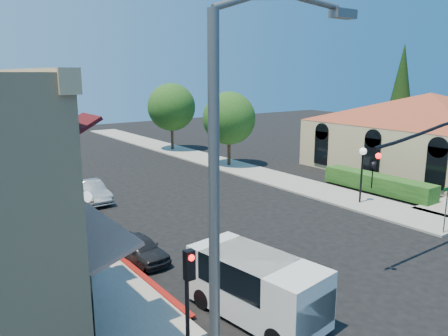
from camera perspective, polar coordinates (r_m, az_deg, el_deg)
ground at (r=17.80m, az=21.58°, el=-15.28°), size 120.00×120.00×0.00m
sidewalk_right at (r=42.39m, az=-3.46°, el=1.48°), size 3.50×50.00×0.12m
curb_red_strip at (r=19.18m, az=-12.27°, el=-12.59°), size 0.25×10.00×0.06m
mission_building at (r=40.94m, az=25.08°, el=5.19°), size 30.12×30.12×6.40m
hedge at (r=31.63m, az=19.31°, el=-3.05°), size 1.40×8.00×1.10m
conifer_far at (r=49.22m, az=22.14°, el=9.49°), size 3.20×3.20×11.00m
street_tree_a at (r=37.75m, az=0.66°, el=6.51°), size 4.56×4.56×6.48m
street_tree_b at (r=46.09m, az=-6.88°, el=7.90°), size 4.94×4.94×7.02m
secondary_signal at (r=12.42m, az=-4.66°, el=-14.86°), size 0.28×0.42×3.32m
cobra_streetlight at (r=8.06m, az=0.78°, el=-7.34°), size 3.60×0.25×9.31m
street_name_sign at (r=24.39m, az=27.06°, el=-4.03°), size 0.80×0.06×2.50m
lamppost_left_near at (r=17.68m, az=-17.42°, el=-5.55°), size 0.44×0.44×3.57m
lamppost_left_far at (r=30.96m, az=-25.93°, el=1.27°), size 0.44×0.44×3.57m
lamppost_right_near at (r=27.91m, az=17.63°, el=0.86°), size 0.44×0.44×3.57m
lamppost_right_far at (r=39.36m, az=-1.44°, el=4.61°), size 0.44×0.44×3.57m
white_van at (r=14.87m, az=4.38°, el=-14.78°), size 2.68×4.99×2.11m
parked_car_a at (r=19.53m, az=-10.90°, el=-10.26°), size 1.64×3.43×1.13m
parked_car_b at (r=28.87m, az=-16.98°, el=-2.96°), size 1.48×4.06×1.33m
parked_car_c at (r=32.80m, az=-21.99°, el=-1.50°), size 2.44×4.86×1.36m
parked_car_d at (r=41.42m, az=-25.12°, el=0.90°), size 2.59×4.85×1.30m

